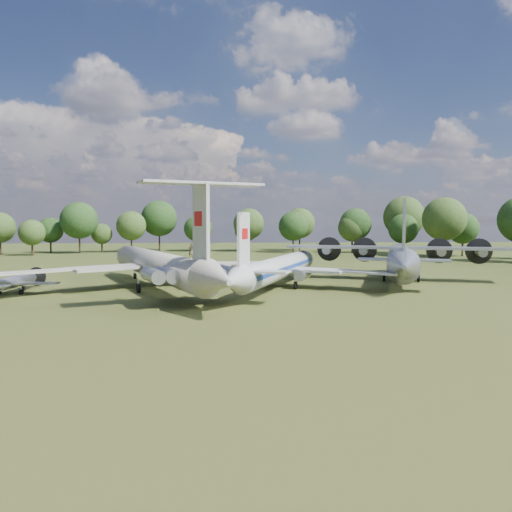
{
  "coord_description": "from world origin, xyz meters",
  "views": [
    {
      "loc": [
        5.9,
        -66.19,
        9.33
      ],
      "look_at": [
        10.19,
        -4.42,
        5.0
      ],
      "focal_mm": 35.0,
      "sensor_mm": 36.0,
      "label": 1
    }
  ],
  "objects_px": {
    "an12_transport": "(401,264)",
    "small_prop_northwest": "(11,285)",
    "person_on_il62": "(191,251)",
    "il62_airliner": "(157,271)",
    "tu104_jet": "(279,272)"
  },
  "relations": [
    {
      "from": "tu104_jet",
      "to": "person_on_il62",
      "type": "relative_size",
      "value": 25.85
    },
    {
      "from": "il62_airliner",
      "to": "person_on_il62",
      "type": "distance_m",
      "value": 14.97
    },
    {
      "from": "an12_transport",
      "to": "small_prop_northwest",
      "type": "relative_size",
      "value": 2.58
    },
    {
      "from": "an12_transport",
      "to": "small_prop_northwest",
      "type": "xyz_separation_m",
      "value": [
        -54.92,
        -10.54,
        -1.51
      ]
    },
    {
      "from": "il62_airliner",
      "to": "person_on_il62",
      "type": "relative_size",
      "value": 31.37
    },
    {
      "from": "an12_transport",
      "to": "small_prop_northwest",
      "type": "height_order",
      "value": "an12_transport"
    },
    {
      "from": "an12_transport",
      "to": "person_on_il62",
      "type": "bearing_deg",
      "value": -127.14
    },
    {
      "from": "tu104_jet",
      "to": "person_on_il62",
      "type": "height_order",
      "value": "person_on_il62"
    },
    {
      "from": "il62_airliner",
      "to": "tu104_jet",
      "type": "distance_m",
      "value": 16.85
    },
    {
      "from": "tu104_jet",
      "to": "person_on_il62",
      "type": "xyz_separation_m",
      "value": [
        -11.4,
        -14.2,
        3.86
      ]
    },
    {
      "from": "an12_transport",
      "to": "small_prop_northwest",
      "type": "distance_m",
      "value": 55.94
    },
    {
      "from": "il62_airliner",
      "to": "small_prop_northwest",
      "type": "relative_size",
      "value": 3.39
    },
    {
      "from": "person_on_il62",
      "to": "small_prop_northwest",
      "type": "bearing_deg",
      "value": -26.23
    },
    {
      "from": "an12_transport",
      "to": "tu104_jet",
      "type": "bearing_deg",
      "value": -142.35
    },
    {
      "from": "il62_airliner",
      "to": "an12_transport",
      "type": "distance_m",
      "value": 37.53
    }
  ]
}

